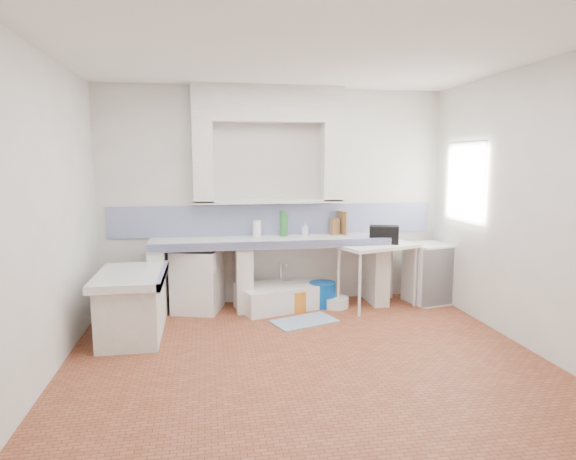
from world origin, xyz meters
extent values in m
plane|color=brown|center=(0.00, 0.00, 0.00)|extent=(4.50, 4.50, 0.00)
plane|color=white|center=(0.00, 0.00, 2.80)|extent=(4.50, 4.50, 0.00)
plane|color=white|center=(0.00, 2.00, 1.40)|extent=(4.50, 0.00, 4.50)
plane|color=white|center=(0.00, -2.00, 1.40)|extent=(4.50, 0.00, 4.50)
plane|color=white|center=(-2.25, 0.00, 1.40)|extent=(0.00, 4.50, 4.50)
plane|color=white|center=(2.25, 0.00, 1.40)|extent=(0.00, 4.50, 4.50)
cube|color=white|center=(-0.10, 1.88, 2.58)|extent=(1.90, 0.25, 0.45)
cube|color=#392412|center=(2.42, 1.20, 1.60)|extent=(0.35, 0.86, 1.06)
cube|color=white|center=(2.28, 1.20, 1.98)|extent=(0.01, 0.84, 0.24)
cube|color=white|center=(-0.10, 1.70, 0.86)|extent=(3.00, 0.60, 0.08)
cube|color=navy|center=(-0.10, 1.42, 0.86)|extent=(3.00, 0.04, 0.10)
cube|color=white|center=(-1.50, 1.70, 0.41)|extent=(0.20, 0.55, 0.82)
cube|color=white|center=(-0.45, 1.70, 0.41)|extent=(0.20, 0.55, 0.82)
cube|color=white|center=(1.30, 1.70, 0.41)|extent=(0.20, 0.55, 0.82)
cube|color=white|center=(-1.70, 0.90, 0.66)|extent=(0.70, 1.10, 0.08)
cube|color=white|center=(-1.70, 0.90, 0.31)|extent=(0.60, 1.00, 0.62)
cube|color=navy|center=(-1.37, 0.90, 0.66)|extent=(0.04, 1.10, 0.10)
cube|color=navy|center=(0.00, 1.99, 1.10)|extent=(4.27, 0.03, 0.40)
cube|color=white|center=(-1.03, 1.71, 0.39)|extent=(0.68, 0.66, 0.78)
cube|color=white|center=(0.06, 1.67, 0.14)|extent=(1.28, 0.93, 0.27)
cube|color=white|center=(1.24, 1.49, 0.41)|extent=(1.11, 0.84, 0.04)
cube|color=white|center=(2.00, 1.58, 0.39)|extent=(0.61, 0.61, 0.79)
cylinder|color=#BD2C3A|center=(-0.12, 1.64, 0.13)|extent=(0.36, 0.36, 0.26)
cylinder|color=orange|center=(0.19, 1.51, 0.13)|extent=(0.32, 0.32, 0.26)
cylinder|color=#064CA9|center=(0.56, 1.63, 0.16)|extent=(0.37, 0.37, 0.32)
cylinder|color=white|center=(0.72, 1.56, 0.06)|extent=(0.37, 0.37, 0.13)
cylinder|color=silver|center=(0.07, 1.85, 0.15)|extent=(0.08, 0.08, 0.30)
cylinder|color=silver|center=(0.13, 1.82, 0.16)|extent=(0.10, 0.10, 0.31)
cube|color=black|center=(1.33, 1.53, 0.93)|extent=(0.41, 0.32, 0.23)
cylinder|color=#26682B|center=(0.07, 1.82, 1.07)|extent=(0.09, 0.09, 0.33)
cylinder|color=#26682B|center=(0.11, 1.83, 1.05)|extent=(0.09, 0.09, 0.30)
cube|color=olive|center=(0.77, 1.85, 1.01)|extent=(0.13, 0.12, 0.22)
cube|color=olive|center=(0.87, 1.85, 1.05)|extent=(0.09, 0.22, 0.31)
cylinder|color=white|center=(-0.26, 1.85, 1.01)|extent=(0.12, 0.12, 0.21)
imported|color=white|center=(0.37, 1.85, 0.99)|extent=(0.09, 0.10, 0.18)
cube|color=#3B5E8F|center=(0.21, 1.06, 0.01)|extent=(0.83, 0.64, 0.01)
camera|label=1|loc=(-0.90, -4.26, 1.86)|focal=30.04mm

